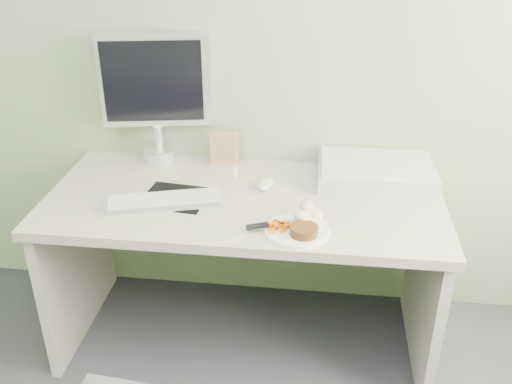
# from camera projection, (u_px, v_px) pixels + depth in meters

# --- Properties ---
(wall_back) EXTENTS (3.50, 0.00, 3.50)m
(wall_back) POSITION_uv_depth(u_px,v_px,m) (255.00, 22.00, 2.35)
(wall_back) COLOR #8DA272
(wall_back) RESTS_ON floor
(desk) EXTENTS (1.60, 0.75, 0.73)m
(desk) POSITION_uv_depth(u_px,v_px,m) (244.00, 235.00, 2.39)
(desk) COLOR beige
(desk) RESTS_ON floor
(plate) EXTENTS (0.24, 0.24, 0.01)m
(plate) POSITION_uv_depth(u_px,v_px,m) (297.00, 231.00, 2.06)
(plate) COLOR white
(plate) RESTS_ON desk
(steak) EXTENTS (0.13, 0.13, 0.03)m
(steak) POSITION_uv_depth(u_px,v_px,m) (304.00, 230.00, 2.02)
(steak) COLOR black
(steak) RESTS_ON plate
(potato_pile) EXTENTS (0.12, 0.10, 0.06)m
(potato_pile) POSITION_uv_depth(u_px,v_px,m) (308.00, 214.00, 2.09)
(potato_pile) COLOR tan
(potato_pile) RESTS_ON plate
(carrot_heap) EXTENTS (0.07, 0.06, 0.04)m
(carrot_heap) POSITION_uv_depth(u_px,v_px,m) (279.00, 225.00, 2.04)
(carrot_heap) COLOR #E25E04
(carrot_heap) RESTS_ON plate
(steak_knife) EXTENTS (0.21, 0.10, 0.02)m
(steak_knife) POSITION_uv_depth(u_px,v_px,m) (267.00, 225.00, 2.06)
(steak_knife) COLOR silver
(steak_knife) RESTS_ON plate
(mousepad) EXTENTS (0.28, 0.25, 0.00)m
(mousepad) POSITION_uv_depth(u_px,v_px,m) (175.00, 197.00, 2.29)
(mousepad) COLOR black
(mousepad) RESTS_ON desk
(keyboard) EXTENTS (0.46, 0.25, 0.02)m
(keyboard) POSITION_uv_depth(u_px,v_px,m) (165.00, 201.00, 2.24)
(keyboard) COLOR white
(keyboard) RESTS_ON desk
(computer_mouse) EXTENTS (0.08, 0.12, 0.04)m
(computer_mouse) POSITION_uv_depth(u_px,v_px,m) (266.00, 184.00, 2.36)
(computer_mouse) COLOR white
(computer_mouse) RESTS_ON desk
(photo_frame) EXTENTS (0.13, 0.04, 0.16)m
(photo_frame) POSITION_uv_depth(u_px,v_px,m) (225.00, 148.00, 2.55)
(photo_frame) COLOR #9C7848
(photo_frame) RESTS_ON desk
(eyedrop_bottle) EXTENTS (0.02, 0.02, 0.06)m
(eyedrop_bottle) POSITION_uv_depth(u_px,v_px,m) (235.00, 171.00, 2.45)
(eyedrop_bottle) COLOR white
(eyedrop_bottle) RESTS_ON desk
(scanner) EXTENTS (0.49, 0.33, 0.08)m
(scanner) POSITION_uv_depth(u_px,v_px,m) (376.00, 172.00, 2.42)
(scanner) COLOR #B0B2B8
(scanner) RESTS_ON desk
(monitor) EXTENTS (0.48, 0.17, 0.58)m
(monitor) POSITION_uv_depth(u_px,v_px,m) (156.00, 92.00, 2.48)
(monitor) COLOR silver
(monitor) RESTS_ON desk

